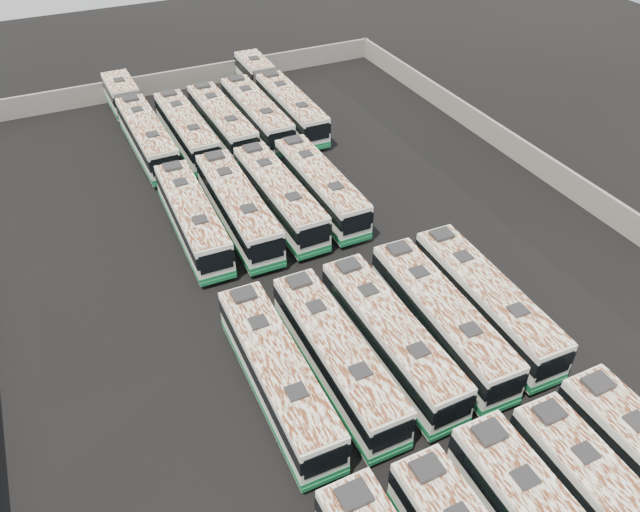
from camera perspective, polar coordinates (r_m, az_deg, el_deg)
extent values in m
plane|color=black|center=(42.90, 1.19, -2.29)|extent=(140.00, 140.00, 0.00)
cube|color=slate|center=(72.20, -12.17, 15.58)|extent=(45.20, 0.30, 2.20)
cube|color=slate|center=(54.20, 22.94, 5.34)|extent=(0.30, 73.20, 2.20)
cube|color=black|center=(28.35, 3.11, -21.01)|extent=(1.40, 1.19, 0.28)
cube|color=black|center=(29.57, 9.77, -18.58)|extent=(1.32, 1.12, 0.26)
cube|color=black|center=(30.21, 18.26, -18.68)|extent=(1.01, 1.01, 0.15)
cube|color=black|center=(31.11, 15.24, -15.32)|extent=(1.38, 1.17, 0.27)
cylinder|color=black|center=(32.51, 14.10, -20.78)|extent=(0.30, 1.06, 1.06)
cylinder|color=black|center=(33.51, 17.36, -19.05)|extent=(0.30, 1.06, 1.06)
cube|color=silver|center=(31.38, 26.56, -19.61)|extent=(2.64, 12.01, 0.07)
cube|color=black|center=(32.05, 23.14, -16.20)|extent=(0.98, 0.98, 0.14)
cube|color=black|center=(32.87, 20.25, -13.25)|extent=(1.34, 1.14, 0.26)
cylinder|color=black|center=(34.05, 19.14, -18.36)|extent=(0.30, 1.02, 1.02)
cylinder|color=black|center=(35.19, 21.92, -16.79)|extent=(0.30, 1.02, 1.02)
cube|color=black|center=(34.09, 27.04, -13.30)|extent=(1.00, 1.00, 0.15)
cube|color=black|center=(34.88, 24.09, -10.57)|extent=(1.37, 1.16, 0.27)
cylinder|color=black|center=(35.92, 23.02, -15.66)|extent=(0.30, 1.05, 1.05)
cylinder|color=black|center=(37.24, 25.51, -14.13)|extent=(0.30, 1.05, 1.05)
cube|color=silver|center=(34.60, -3.91, -10.76)|extent=(2.74, 12.43, 2.84)
cube|color=#15653B|center=(35.39, -3.84, -11.86)|extent=(2.79, 12.48, 0.43)
cube|color=black|center=(34.25, -3.94, -10.24)|extent=(2.80, 12.49, 0.95)
cube|color=black|center=(30.82, 0.55, -18.31)|extent=(2.27, 0.09, 1.50)
cube|color=#15653B|center=(32.15, 0.53, -19.87)|extent=(2.59, 0.13, 0.29)
cube|color=silver|center=(33.52, -4.01, -9.12)|extent=(2.68, 12.19, 0.07)
cube|color=black|center=(31.75, -2.18, -12.30)|extent=(0.99, 0.99, 0.14)
cube|color=black|center=(35.27, -5.65, -6.03)|extent=(0.99, 0.99, 0.14)
cube|color=black|center=(36.99, -6.99, -3.52)|extent=(1.36, 1.15, 0.27)
cylinder|color=black|center=(33.07, -3.03, -17.54)|extent=(0.30, 1.04, 1.03)
cylinder|color=black|center=(33.56, 0.61, -16.26)|extent=(0.30, 1.04, 1.03)
cylinder|color=black|center=(37.91, -7.63, -8.36)|extent=(0.30, 1.04, 1.03)
cylinder|color=black|center=(38.33, -4.48, -7.41)|extent=(0.30, 1.04, 1.03)
cube|color=silver|center=(35.45, 1.52, -9.15)|extent=(2.57, 12.28, 2.81)
cube|color=#15653B|center=(36.22, 1.49, -10.25)|extent=(2.62, 12.33, 0.43)
cube|color=black|center=(35.11, 1.53, -8.63)|extent=(2.63, 12.34, 0.94)
cube|color=black|center=(31.86, 6.69, -16.06)|extent=(2.25, 0.06, 1.48)
cube|color=#15653B|center=(33.13, 6.48, -17.64)|extent=(2.56, 0.10, 0.29)
cube|color=silver|center=(34.41, 1.56, -7.53)|extent=(2.51, 12.03, 0.07)
cube|color=black|center=(32.73, 3.71, -10.44)|extent=(0.97, 0.97, 0.14)
cube|color=black|center=(36.08, -0.36, -4.64)|extent=(0.97, 0.97, 0.14)
cube|color=black|center=(37.73, -1.94, -2.29)|extent=(1.33, 1.13, 0.27)
cylinder|color=black|center=(33.89, 2.85, -15.58)|extent=(0.29, 1.02, 1.02)
cylinder|color=black|center=(34.60, 6.16, -14.27)|extent=(0.29, 1.02, 1.02)
cylinder|color=black|center=(38.52, -2.61, -7.04)|extent=(0.29, 1.02, 1.02)
cylinder|color=black|center=(39.15, 0.35, -6.08)|extent=(0.29, 1.02, 1.02)
cube|color=silver|center=(36.65, 6.43, -7.43)|extent=(2.73, 12.42, 2.84)
cube|color=#15653B|center=(37.39, 6.32, -8.55)|extent=(2.78, 12.47, 0.43)
cube|color=black|center=(36.31, 6.48, -6.91)|extent=(2.80, 12.48, 0.95)
cube|color=black|center=(33.20, 12.18, -13.80)|extent=(2.27, 0.09, 1.50)
cube|color=#15653B|center=(34.43, 11.83, -15.43)|extent=(2.58, 0.13, 0.29)
cube|color=silver|center=(35.63, 6.59, -5.80)|extent=(2.68, 12.17, 0.07)
cube|color=black|center=(34.01, 9.01, -8.50)|extent=(0.99, 0.99, 0.14)
cube|color=black|center=(37.24, 4.43, -3.09)|extent=(0.99, 0.99, 0.14)
cube|color=black|center=(38.84, 2.63, -0.88)|extent=(1.36, 1.15, 0.27)
cylinder|color=black|center=(35.03, 8.14, -13.59)|extent=(0.30, 1.04, 1.03)
cylinder|color=black|center=(35.96, 11.17, -12.25)|extent=(0.30, 1.04, 1.03)
cylinder|color=black|center=(39.52, 1.95, -5.57)|extent=(0.30, 1.04, 1.03)
cylinder|color=black|center=(40.34, 4.74, -4.61)|extent=(0.30, 1.04, 1.03)
cube|color=silver|center=(38.23, 10.96, -5.63)|extent=(2.90, 12.54, 2.86)
cube|color=#15653B|center=(38.95, 10.78, -6.74)|extent=(2.95, 12.60, 0.44)
cube|color=black|center=(37.91, 11.04, -5.11)|extent=(2.96, 12.61, 0.96)
cube|color=black|center=(34.79, 16.68, -11.63)|extent=(2.29, 0.11, 1.51)
cube|color=#15653B|center=(35.98, 16.22, -13.28)|extent=(2.60, 0.16, 0.29)
cube|color=silver|center=(37.25, 11.22, -4.00)|extent=(2.84, 12.29, 0.07)
cube|color=black|center=(35.64, 13.64, -6.55)|extent=(1.01, 1.01, 0.15)
cube|color=black|center=(38.86, 9.06, -1.43)|extent=(1.01, 1.01, 0.15)
cube|color=black|center=(40.45, 7.24, 0.68)|extent=(1.38, 1.18, 0.27)
cylinder|color=black|center=(36.51, 12.66, -11.51)|extent=(0.32, 1.05, 1.04)
cylinder|color=black|center=(37.57, 15.49, -10.31)|extent=(0.32, 1.05, 1.04)
cylinder|color=black|center=(41.00, 6.44, -3.89)|extent=(0.32, 1.05, 1.04)
cylinder|color=black|center=(41.95, 9.10, -3.03)|extent=(0.32, 1.05, 1.04)
cube|color=silver|center=(40.03, 14.87, -3.99)|extent=(2.86, 12.50, 2.85)
cube|color=#15653B|center=(40.71, 14.63, -5.08)|extent=(2.91, 12.55, 0.44)
cube|color=black|center=(39.72, 14.97, -3.48)|extent=(2.92, 12.56, 0.95)
cube|color=black|center=(36.74, 20.68, -9.45)|extent=(2.28, 0.11, 1.50)
cube|color=#15653B|center=(37.86, 20.15, -11.09)|extent=(2.59, 0.16, 0.29)
cube|color=silver|center=(39.10, 15.20, -2.40)|extent=(2.80, 12.25, 0.07)
cube|color=black|center=(37.56, 17.68, -4.73)|extent=(1.01, 1.01, 0.15)
cube|color=black|center=(40.63, 12.98, -0.02)|extent=(1.01, 1.01, 0.15)
cube|color=black|center=(42.16, 11.09, 1.94)|extent=(1.37, 1.17, 0.27)
cylinder|color=black|center=(38.28, 16.72, -9.48)|extent=(0.31, 1.04, 1.04)
cylinder|color=black|center=(39.48, 19.26, -8.36)|extent=(0.31, 1.04, 1.04)
cylinder|color=black|center=(42.60, 10.29, -2.45)|extent=(0.31, 1.04, 1.04)
cylinder|color=black|center=(43.69, 12.74, -1.65)|extent=(0.31, 1.04, 1.04)
cube|color=silver|center=(46.80, -11.59, 3.45)|extent=(2.83, 12.36, 2.82)
cube|color=#15653B|center=(47.38, -11.44, 2.43)|extent=(2.89, 12.41, 0.43)
cube|color=black|center=(46.54, -11.66, 3.92)|extent=(2.90, 12.42, 0.94)
cube|color=black|center=(41.70, -9.48, -0.55)|extent=(2.26, 0.11, 1.49)
cube|color=#15653B|center=(42.68, -9.26, -2.19)|extent=(2.57, 0.16, 0.29)
cube|color=silver|center=(46.02, -11.81, 4.92)|extent=(2.78, 12.11, 0.07)
cube|color=black|center=(43.73, -10.93, 3.28)|extent=(1.00, 1.00, 0.14)
cube|color=black|center=(48.24, -12.65, 6.61)|extent=(1.00, 1.00, 0.14)
cube|color=black|center=(50.32, -13.34, 7.97)|extent=(1.36, 1.16, 0.27)
cylinder|color=black|center=(44.24, -11.45, -0.86)|extent=(0.31, 1.03, 1.03)
cylinder|color=black|center=(44.58, -8.74, -0.15)|extent=(0.31, 1.03, 1.03)
cylinder|color=black|center=(50.60, -13.75, 4.27)|extent=(0.31, 1.03, 1.03)
cylinder|color=black|center=(50.90, -11.36, 4.87)|extent=(0.31, 1.03, 1.03)
cube|color=silver|center=(47.30, -7.54, 4.45)|extent=(2.89, 12.79, 2.92)
cube|color=#15653B|center=(47.89, -7.43, 3.39)|extent=(2.94, 12.84, 0.45)
cube|color=black|center=(47.04, -7.59, 4.94)|extent=(2.95, 12.85, 0.98)
cube|color=black|center=(42.11, -4.84, 0.47)|extent=(2.34, 0.10, 1.54)
cube|color=#15653B|center=(43.11, -4.73, -1.24)|extent=(2.66, 0.15, 0.30)
cube|color=silver|center=(46.50, -7.69, 5.98)|extent=(2.83, 12.53, 0.07)
cube|color=black|center=(44.17, -6.56, 4.35)|extent=(1.03, 1.03, 0.15)
cube|color=black|center=(48.77, -8.73, 7.66)|extent=(1.03, 1.03, 0.15)
cube|color=black|center=(50.90, -9.61, 9.01)|extent=(1.40, 1.19, 0.28)
cylinder|color=black|center=(44.61, -7.14, 0.08)|extent=(0.32, 1.07, 1.06)
cylinder|color=black|center=(45.13, -4.41, 0.81)|extent=(0.32, 1.07, 1.06)
cylinder|color=black|center=(51.10, -10.07, 5.22)|extent=(0.32, 1.07, 1.06)
cylinder|color=black|center=(51.56, -7.65, 5.82)|extent=(0.32, 1.07, 1.06)
cube|color=silver|center=(48.31, -3.76, 5.47)|extent=(2.81, 12.61, 2.88)
cube|color=#15653B|center=(48.89, -3.71, 4.44)|extent=(2.86, 12.66, 0.44)
cube|color=black|center=(48.06, -3.79, 5.95)|extent=(2.88, 12.67, 0.96)
cube|color=black|center=(43.36, -0.49, 1.84)|extent=(2.30, 0.10, 1.52)
cube|color=#15653B|center=(44.32, -0.47, 0.17)|extent=(2.62, 0.14, 0.29)
cube|color=silver|center=(47.54, -3.84, 6.97)|extent=(2.76, 12.35, 0.07)
cube|color=black|center=(45.31, -2.46, 5.47)|extent=(1.01, 1.01, 0.15)
cube|color=black|center=(49.71, -5.11, 8.54)|extent=(1.01, 1.01, 0.15)
cube|color=black|center=(51.76, -6.18, 9.80)|extent=(1.38, 1.17, 0.27)
cylinder|color=black|center=(45.63, -2.99, 1.34)|extent=(0.31, 1.05, 1.05)
cylinder|color=black|center=(46.37, -0.46, 2.08)|extent=(0.31, 1.05, 1.05)
cylinder|color=black|center=(51.87, -6.62, 6.11)|extent=(0.31, 1.05, 1.05)
cylinder|color=black|center=(52.52, -4.32, 6.70)|extent=(0.31, 1.05, 1.05)
cube|color=silver|center=(49.50, 0.02, 6.39)|extent=(2.58, 12.35, 2.83)
cube|color=#15653B|center=(50.05, 0.02, 5.38)|extent=(2.63, 12.40, 0.43)
cube|color=black|center=(49.25, 0.02, 6.85)|extent=(2.64, 12.41, 0.95)
cube|color=black|center=(44.72, 3.43, 2.97)|extent=(2.26, 0.06, 1.49)
cube|color=#15653B|center=(45.64, 3.35, 1.36)|extent=(2.57, 0.10, 0.29)
cube|color=silver|center=(48.75, 0.02, 7.84)|extent=(2.52, 12.10, 0.07)
cube|color=black|center=(46.61, 1.46, 6.42)|extent=(0.98, 0.98, 0.14)
cube|color=black|center=(50.85, -1.31, 9.33)|extent=(0.98, 0.98, 0.14)
cube|color=black|center=(52.83, -2.43, 10.54)|extent=(1.34, 1.13, 0.27)
cylinder|color=black|center=(46.84, 0.88, 2.48)|extent=(0.29, 1.03, 1.03)
cylinder|color=black|center=(47.68, 3.26, 3.13)|extent=(0.29, 1.03, 1.03)
cylinder|color=black|center=(52.87, -2.92, 6.99)|extent=(0.29, 1.03, 1.03)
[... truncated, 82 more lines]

